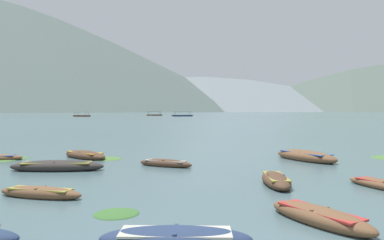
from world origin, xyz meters
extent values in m
plane|color=#476066|center=(0.00, 1500.00, 0.00)|extent=(6000.00, 6000.00, 0.00)
cone|color=#4C5B56|center=(-595.97, 1303.73, 232.44)|extent=(1748.29, 1748.29, 464.88)
cone|color=slate|center=(85.86, 1571.31, 180.40)|extent=(1564.93, 1564.93, 360.80)
cone|color=#56665B|center=(718.48, 1569.78, 257.58)|extent=(1650.84, 1650.84, 515.17)
ellipsoid|color=brown|center=(6.16, 15.88, 0.22)|extent=(3.22, 4.62, 0.74)
cube|color=#28519E|center=(6.16, 15.88, 0.44)|extent=(2.32, 3.33, 0.05)
cube|color=brown|center=(6.16, 15.88, 0.49)|extent=(0.93, 0.50, 0.04)
ellipsoid|color=#4C3323|center=(2.48, 8.95, 0.16)|extent=(1.23, 3.20, 0.54)
cube|color=olive|center=(2.48, 8.95, 0.32)|extent=(0.89, 2.31, 0.05)
cube|color=#4C3323|center=(2.48, 8.95, 0.37)|extent=(0.67, 0.13, 0.04)
ellipsoid|color=brown|center=(2.23, 3.98, 0.16)|extent=(2.35, 3.28, 0.53)
cube|color=#B22D28|center=(2.23, 3.98, 0.32)|extent=(1.69, 2.36, 0.05)
cube|color=brown|center=(2.23, 3.98, 0.37)|extent=(0.61, 0.38, 0.04)
ellipsoid|color=#4C3323|center=(-1.93, 13.92, 0.14)|extent=(3.05, 2.13, 0.47)
cube|color=#B7B2A3|center=(-1.93, 13.92, 0.28)|extent=(2.20, 1.54, 0.05)
cube|color=#4C3323|center=(-1.93, 13.92, 0.33)|extent=(0.33, 0.53, 0.04)
ellipsoid|color=brown|center=(-5.95, 7.25, 0.14)|extent=(3.16, 1.68, 0.45)
cube|color=olive|center=(-5.95, 7.25, 0.27)|extent=(2.27, 1.21, 0.05)
cube|color=brown|center=(-5.95, 7.25, 0.32)|extent=(0.24, 0.52, 0.04)
ellipsoid|color=navy|center=(-1.46, 2.50, 0.16)|extent=(3.34, 1.29, 0.53)
cube|color=#B7B2A3|center=(-1.46, 2.50, 0.32)|extent=(2.40, 0.93, 0.05)
cube|color=navy|center=(-1.46, 2.50, 0.37)|extent=(0.13, 0.73, 0.04)
ellipsoid|color=#2D2826|center=(-7.14, 12.89, 0.18)|extent=(4.55, 1.36, 0.61)
cube|color=olive|center=(-7.14, 12.89, 0.37)|extent=(3.28, 0.98, 0.05)
cube|color=#2D2826|center=(-7.14, 12.89, 0.42)|extent=(0.10, 0.84, 0.04)
ellipsoid|color=#4C3323|center=(-6.90, 17.48, 0.17)|extent=(3.56, 3.47, 0.57)
cube|color=orange|center=(-6.90, 17.48, 0.34)|extent=(2.56, 2.50, 0.05)
cube|color=#4C3323|center=(-6.90, 17.48, 0.39)|extent=(0.62, 0.65, 0.04)
cube|color=brown|center=(-46.99, 180.50, 0.27)|extent=(8.58, 6.01, 0.90)
cylinder|color=#4C4742|center=(-50.25, 180.48, 1.40)|extent=(0.10, 0.10, 1.80)
cylinder|color=#4C4742|center=(-49.31, 182.79, 1.40)|extent=(0.10, 0.10, 1.80)
cylinder|color=#4C4742|center=(-44.66, 178.22, 1.40)|extent=(0.10, 0.10, 1.80)
cylinder|color=#4C4742|center=(-43.73, 180.53, 1.40)|extent=(0.10, 0.10, 1.80)
cube|color=#9E998E|center=(-46.99, 180.50, 2.29)|extent=(7.20, 5.05, 0.12)
cube|color=brown|center=(-12.95, 214.21, 0.27)|extent=(9.50, 4.86, 0.90)
cylinder|color=#4C4742|center=(-16.10, 212.36, 1.40)|extent=(0.10, 0.10, 1.80)
cylinder|color=#4C4742|center=(-16.56, 214.74, 1.40)|extent=(0.10, 0.10, 1.80)
cylinder|color=#4C4742|center=(-9.34, 213.67, 1.40)|extent=(0.10, 0.10, 1.80)
cylinder|color=#4C4742|center=(-9.81, 216.05, 1.40)|extent=(0.10, 0.10, 1.80)
cube|color=#334C75|center=(-12.95, 214.21, 2.29)|extent=(7.98, 4.08, 0.12)
cube|color=navy|center=(2.84, 187.06, 0.27)|extent=(11.00, 5.73, 0.90)
cylinder|color=#4C4742|center=(6.47, 189.24, 1.40)|extent=(0.10, 0.10, 1.80)
cylinder|color=#4C4742|center=(7.02, 186.40, 1.40)|extent=(0.10, 0.10, 1.80)
cylinder|color=#4C4742|center=(-1.34, 187.72, 1.40)|extent=(0.10, 0.10, 1.80)
cylinder|color=#4C4742|center=(-0.79, 184.89, 1.40)|extent=(0.10, 0.10, 1.80)
cube|color=#334C75|center=(2.84, 187.06, 2.29)|extent=(9.24, 4.81, 0.12)
ellipsoid|color=#477033|center=(-5.52, 17.08, 0.00)|extent=(2.43, 2.58, 0.14)
ellipsoid|color=#38662D|center=(-3.10, 5.09, 0.00)|extent=(1.71, 1.68, 0.14)
ellipsoid|color=#477033|center=(-11.01, 16.84, 0.00)|extent=(1.94, 2.91, 0.14)
camera|label=1|loc=(-1.50, -5.27, 2.88)|focal=34.72mm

